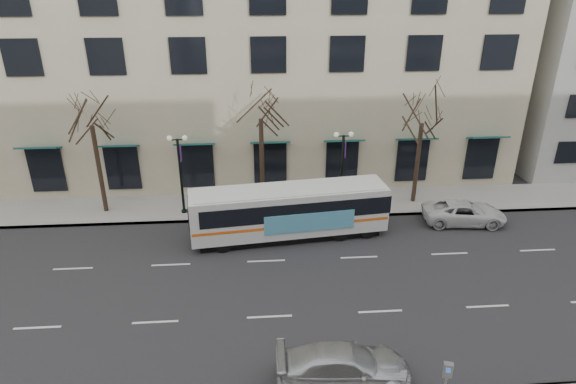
{
  "coord_description": "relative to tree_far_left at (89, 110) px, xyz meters",
  "views": [
    {
      "loc": [
        -0.44,
        -19.52,
        13.79
      ],
      "look_at": [
        1.16,
        2.26,
        4.0
      ],
      "focal_mm": 30.0,
      "sensor_mm": 36.0,
      "label": 1
    }
  ],
  "objects": [
    {
      "name": "silver_car",
      "position": [
        12.61,
        -15.0,
        -5.98
      ],
      "size": [
        5.03,
        2.15,
        1.44
      ],
      "primitive_type": "imported",
      "rotation": [
        0.0,
        0.0,
        1.54
      ],
      "color": "#B0B3B8",
      "rests_on": "ground"
    },
    {
      "name": "tree_far_mid",
      "position": [
        10.0,
        0.0,
        0.21
      ],
      "size": [
        3.6,
        3.6,
        8.55
      ],
      "color": "black",
      "rests_on": "ground"
    },
    {
      "name": "ground",
      "position": [
        10.0,
        -8.8,
        -6.7
      ],
      "size": [
        160.0,
        160.0,
        0.0
      ],
      "primitive_type": "plane",
      "color": "black",
      "rests_on": "ground"
    },
    {
      "name": "white_pickup",
      "position": [
        22.19,
        -2.99,
        -6.01
      ],
      "size": [
        5.14,
        2.76,
        1.37
      ],
      "primitive_type": "imported",
      "rotation": [
        0.0,
        0.0,
        1.47
      ],
      "color": "silver",
      "rests_on": "ground"
    },
    {
      "name": "lamp_post_left",
      "position": [
        5.01,
        -0.6,
        -3.75
      ],
      "size": [
        1.22,
        0.45,
        5.21
      ],
      "color": "black",
      "rests_on": "ground"
    },
    {
      "name": "tree_far_right",
      "position": [
        20.0,
        0.0,
        -0.28
      ],
      "size": [
        3.6,
        3.6,
        8.06
      ],
      "color": "black",
      "rests_on": "ground"
    },
    {
      "name": "lamp_post_right",
      "position": [
        15.01,
        -0.6,
        -3.75
      ],
      "size": [
        1.22,
        0.45,
        5.21
      ],
      "color": "black",
      "rests_on": "ground"
    },
    {
      "name": "building_hotel",
      "position": [
        8.0,
        12.2,
        5.3
      ],
      "size": [
        40.0,
        20.0,
        24.0
      ],
      "primitive_type": "cube",
      "color": "tan",
      "rests_on": "ground"
    },
    {
      "name": "city_bus",
      "position": [
        11.5,
        -3.87,
        -5.04
      ],
      "size": [
        11.38,
        3.72,
        3.03
      ],
      "rotation": [
        0.0,
        0.0,
        0.12
      ],
      "color": "silver",
      "rests_on": "ground"
    },
    {
      "name": "pay_station",
      "position": [
        16.01,
        -16.1,
        -5.47
      ],
      "size": [
        0.37,
        0.29,
        1.49
      ],
      "rotation": [
        0.0,
        0.0,
        -0.3
      ],
      "color": "slate",
      "rests_on": "sidewalk_near"
    },
    {
      "name": "tree_far_left",
      "position": [
        0.0,
        0.0,
        0.0
      ],
      "size": [
        3.6,
        3.6,
        8.34
      ],
      "color": "black",
      "rests_on": "ground"
    },
    {
      "name": "sidewalk_far",
      "position": [
        15.0,
        0.2,
        -6.62
      ],
      "size": [
        80.0,
        4.0,
        0.15
      ],
      "primitive_type": "cube",
      "color": "gray",
      "rests_on": "ground"
    }
  ]
}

